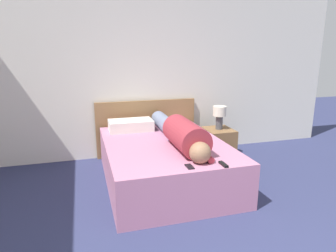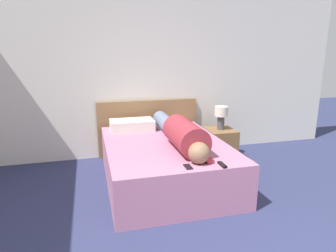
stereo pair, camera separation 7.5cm
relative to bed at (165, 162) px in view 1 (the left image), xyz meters
name	(u,v)px [view 1 (the left image)]	position (x,y,z in m)	size (l,w,h in m)	color
wall_back	(148,73)	(0.05, 1.14, 1.04)	(6.38, 0.06, 2.60)	silver
bed	(165,162)	(0.00, 0.00, 0.00)	(1.46, 1.97, 0.52)	#B2708E
headboard	(147,128)	(0.00, 1.07, 0.18)	(1.58, 0.04, 0.88)	olive
nightstand	(218,143)	(1.03, 0.60, -0.03)	(0.42, 0.46, 0.46)	brown
table_lamp	(220,114)	(1.03, 0.60, 0.44)	(0.20, 0.20, 0.36)	#4C4C51
person_lying	(180,133)	(0.16, -0.14, 0.41)	(0.34, 1.82, 0.34)	#936B4C
pillow_near_headboard	(131,125)	(-0.31, 0.70, 0.33)	(0.62, 0.35, 0.15)	silver
tv_remote	(223,164)	(0.36, -0.90, 0.27)	(0.04, 0.15, 0.02)	black
cell_phone	(189,167)	(0.02, -0.85, 0.26)	(0.06, 0.13, 0.01)	black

